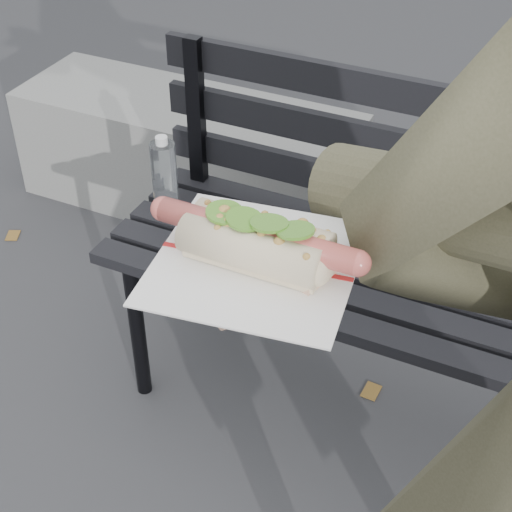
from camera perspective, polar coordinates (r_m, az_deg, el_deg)
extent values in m
cylinder|color=black|center=(2.06, -8.62, -5.30)|extent=(0.04, 0.04, 0.45)
cylinder|color=black|center=(2.27, -4.09, -0.03)|extent=(0.04, 0.04, 0.45)
cube|color=black|center=(1.68, 10.16, -6.19)|extent=(1.50, 0.07, 0.03)
cube|color=black|center=(1.75, 11.03, -4.32)|extent=(1.50, 0.07, 0.03)
cube|color=black|center=(1.81, 11.83, -2.57)|extent=(1.50, 0.07, 0.03)
cube|color=black|center=(1.88, 12.57, -0.96)|extent=(1.50, 0.07, 0.03)
cube|color=black|center=(1.95, 13.26, 0.54)|extent=(1.50, 0.07, 0.03)
cube|color=black|center=(2.05, -4.37, 10.16)|extent=(0.04, 0.03, 0.42)
cube|color=black|center=(1.92, 13.93, 3.52)|extent=(1.50, 0.02, 0.08)
cube|color=black|center=(1.85, 14.52, 6.84)|extent=(1.50, 0.02, 0.08)
cube|color=black|center=(1.79, 15.18, 10.40)|extent=(1.50, 0.02, 0.08)
cylinder|color=white|center=(1.97, -6.67, 5.68)|extent=(0.06, 0.06, 0.19)
cylinder|color=white|center=(1.92, -6.89, 8.33)|extent=(0.03, 0.03, 0.02)
cube|color=slate|center=(2.80, -4.93, 7.28)|extent=(1.20, 0.40, 0.40)
cylinder|color=#D8A384|center=(0.75, 3.09, -1.58)|extent=(0.09, 0.08, 0.07)
ellipsoid|color=#D8A384|center=(0.76, 0.00, -1.49)|extent=(0.10, 0.12, 0.03)
cylinder|color=#D8A384|center=(0.76, -4.74, -1.54)|extent=(0.05, 0.02, 0.02)
cylinder|color=#D8A384|center=(0.77, -4.02, -0.69)|extent=(0.05, 0.02, 0.02)
cylinder|color=#D8A384|center=(0.78, -3.32, 0.13)|extent=(0.05, 0.02, 0.02)
cylinder|color=#D8A384|center=(0.80, -2.65, 0.92)|extent=(0.05, 0.02, 0.02)
cylinder|color=#D8A384|center=(0.72, -1.15, -4.10)|extent=(0.04, 0.05, 0.02)
cube|color=white|center=(0.75, 0.00, -0.48)|extent=(0.21, 0.21, 0.00)
cube|color=#B21E1E|center=(0.75, 0.00, -0.39)|extent=(0.19, 0.03, 0.00)
cylinder|color=#CA564D|center=(0.73, 0.00, 1.55)|extent=(0.20, 0.03, 0.02)
sphere|color=#CA564D|center=(0.77, -6.77, 3.42)|extent=(0.03, 0.03, 0.02)
sphere|color=#CA564D|center=(0.70, 7.42, -0.52)|extent=(0.03, 0.03, 0.02)
sphere|color=#9E6B2D|center=(0.73, -2.07, 2.34)|extent=(0.01, 0.01, 0.01)
sphere|color=#9E6B2D|center=(0.74, -2.41, 3.04)|extent=(0.01, 0.01, 0.01)
sphere|color=#9E6B2D|center=(0.74, 0.64, 3.05)|extent=(0.01, 0.01, 0.01)
sphere|color=#9E6B2D|center=(0.74, 1.33, 2.48)|extent=(0.01, 0.01, 0.01)
sphere|color=#9E6B2D|center=(0.69, 3.70, -0.09)|extent=(0.01, 0.01, 0.01)
sphere|color=#9E6B2D|center=(0.72, -1.31, 1.07)|extent=(0.01, 0.01, 0.01)
sphere|color=#9E6B2D|center=(0.75, -0.35, 2.94)|extent=(0.01, 0.01, 0.01)
sphere|color=#9E6B2D|center=(0.76, -2.90, 3.34)|extent=(0.01, 0.01, 0.01)
sphere|color=#9E6B2D|center=(0.71, 3.64, 1.29)|extent=(0.01, 0.01, 0.01)
sphere|color=#9E6B2D|center=(0.74, 0.24, 2.66)|extent=(0.01, 0.01, 0.01)
sphere|color=#9E6B2D|center=(0.72, -2.82, 1.98)|extent=(0.01, 0.01, 0.01)
sphere|color=#9E6B2D|center=(0.75, -3.53, 3.87)|extent=(0.01, 0.01, 0.01)
sphere|color=#9E6B2D|center=(0.73, 3.29, 1.90)|extent=(0.01, 0.01, 0.01)
sphere|color=#9E6B2D|center=(0.73, -2.65, 2.66)|extent=(0.01, 0.01, 0.01)
sphere|color=#9E6B2D|center=(0.73, -2.73, 2.49)|extent=(0.01, 0.01, 0.01)
sphere|color=#9E6B2D|center=(0.71, 4.80, 1.07)|extent=(0.01, 0.01, 0.01)
sphere|color=#9E6B2D|center=(0.71, 0.37, 1.63)|extent=(0.01, 0.01, 0.01)
sphere|color=#9E6B2D|center=(0.73, 3.39, 2.28)|extent=(0.01, 0.01, 0.01)
sphere|color=#9E6B2D|center=(0.74, -4.70, 2.21)|extent=(0.01, 0.01, 0.01)
sphere|color=#9E6B2D|center=(0.72, 5.21, 1.67)|extent=(0.01, 0.01, 0.01)
sphere|color=#9E6B2D|center=(0.74, -4.79, 2.27)|extent=(0.01, 0.01, 0.01)
sphere|color=#9E6B2D|center=(0.70, 1.68, 0.99)|extent=(0.01, 0.01, 0.01)
sphere|color=#9E6B2D|center=(0.74, -2.29, 3.17)|extent=(0.01, 0.01, 0.01)
sphere|color=#9E6B2D|center=(0.73, -4.28, 2.13)|extent=(0.01, 0.01, 0.01)
sphere|color=#9E6B2D|center=(0.72, 4.67, 1.28)|extent=(0.01, 0.01, 0.01)
sphere|color=#9E6B2D|center=(0.72, 3.91, 1.74)|extent=(0.01, 0.01, 0.01)
cylinder|color=#518F27|center=(0.73, -2.30, 3.20)|extent=(0.04, 0.04, 0.01)
cylinder|color=#518F27|center=(0.72, -0.83, 2.71)|extent=(0.04, 0.04, 0.01)
cylinder|color=#518F27|center=(0.72, 0.97, 2.39)|extent=(0.04, 0.04, 0.01)
cylinder|color=#518F27|center=(0.71, 2.88, 1.88)|extent=(0.04, 0.04, 0.01)
cube|color=brown|center=(2.85, -17.27, 1.44)|extent=(0.06, 0.07, 0.00)
cube|color=brown|center=(3.33, -5.78, 8.61)|extent=(0.05, 0.05, 0.00)
cube|color=brown|center=(2.21, 8.38, -9.69)|extent=(0.04, 0.06, 0.00)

